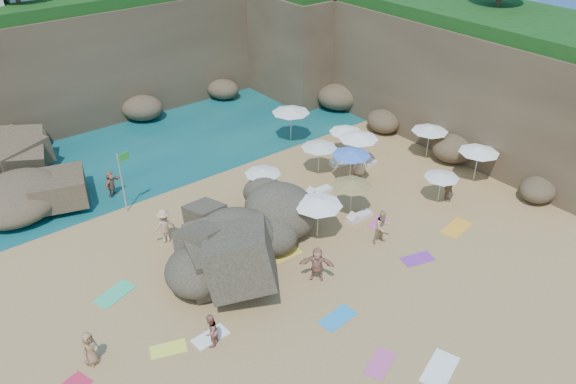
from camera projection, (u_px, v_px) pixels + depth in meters
ground at (294, 265)px, 27.41m from camera, size 120.00×120.00×0.00m
seawater at (73, 89)px, 47.51m from camera, size 120.00×120.00×0.00m
cliff_back at (111, 53)px, 43.13m from camera, size 44.00×8.00×8.00m
cliff_right at (429, 65)px, 40.71m from camera, size 8.00×30.00×8.00m
cliff_corner at (303, 33)px, 47.70m from camera, size 10.00×12.00×8.00m
rock_outcrop at (236, 252)px, 28.33m from camera, size 9.02×7.47×3.19m
flag_pole at (123, 175)px, 30.34m from camera, size 0.71×0.17×3.66m
parasol_0 at (263, 171)px, 31.73m from camera, size 2.09×2.09×1.98m
parasol_1 at (291, 110)px, 38.06m from camera, size 2.62×2.62×2.47m
parasol_2 at (358, 136)px, 34.80m from camera, size 2.51×2.51×2.37m
parasol_4 at (346, 129)px, 36.24m from camera, size 2.19×2.19×2.07m
parasol_5 at (319, 145)px, 34.26m from camera, size 2.23×2.23×2.11m
parasol_6 at (352, 183)px, 30.27m from camera, size 2.29×2.29×2.16m
parasol_7 at (430, 129)px, 35.99m from camera, size 2.37×2.37×2.24m
parasol_8 at (442, 175)px, 31.51m from camera, size 1.98×1.98×1.87m
parasol_9 at (318, 202)px, 28.25m from camera, size 2.53×2.53×2.39m
parasol_10 at (351, 152)px, 33.18m from camera, size 2.36×2.36×2.23m
parasol_11 at (479, 150)px, 33.37m from camera, size 2.42×2.42×2.29m
lounger_0 at (255, 224)px, 30.17m from camera, size 1.57×0.55×0.24m
lounger_1 at (366, 165)px, 35.87m from camera, size 1.74×0.70×0.26m
lounger_2 at (348, 155)px, 37.02m from camera, size 1.69×0.66×0.26m
lounger_3 at (318, 192)px, 33.00m from camera, size 1.75×0.67×0.27m
lounger_4 at (344, 162)px, 36.18m from camera, size 1.97×1.08×0.29m
lounger_5 at (359, 217)px, 30.82m from camera, size 1.58×0.57×0.24m
towel_1 at (380, 363)px, 22.15m from camera, size 1.75×1.31×0.03m
towel_4 at (168, 349)px, 22.79m from camera, size 1.63×1.18×0.03m
towel_5 at (211, 337)px, 23.36m from camera, size 1.56×0.85×0.03m
towel_6 at (418, 259)px, 27.80m from camera, size 1.77×1.22×0.03m
towel_8 at (338, 318)px, 24.30m from camera, size 1.77×1.02×0.03m
towel_9 at (379, 223)px, 30.51m from camera, size 1.66×1.23×0.03m
towel_10 at (457, 228)px, 30.09m from camera, size 2.03×1.25×0.03m
towel_11 at (115, 294)px, 25.61m from camera, size 2.05×1.48×0.03m
towel_12 at (285, 254)px, 28.13m from camera, size 1.67×0.88×0.03m
towel_13 at (440, 369)px, 21.90m from camera, size 2.15×1.54×0.03m
person_stand_1 at (210, 331)px, 22.60m from camera, size 0.96×0.92×1.57m
person_stand_2 at (164, 226)px, 28.57m from camera, size 1.33×0.74×1.94m
person_stand_3 at (448, 188)px, 32.04m from camera, size 0.86×1.06×1.69m
person_stand_4 at (360, 162)px, 34.54m from camera, size 1.00×0.92×1.81m
person_stand_5 at (111, 184)px, 32.55m from camera, size 1.47×1.14×1.58m
person_lie_2 at (92, 359)px, 22.08m from camera, size 1.34×1.73×0.42m
person_lie_3 at (317, 275)px, 26.43m from camera, size 2.38×2.38×0.47m
person_lie_5 at (381, 237)px, 28.83m from camera, size 1.34×2.03×0.70m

